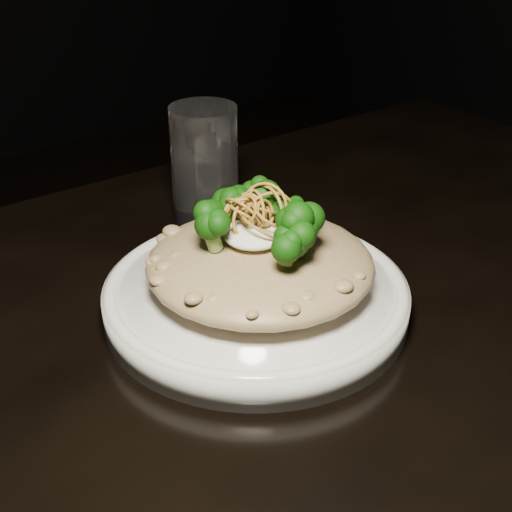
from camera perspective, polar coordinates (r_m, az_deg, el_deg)
The scene contains 7 objects.
table at distance 0.65m, azimuth 5.68°, elevation -12.09°, with size 1.10×0.80×0.75m.
plate at distance 0.61m, azimuth 0.00°, elevation -3.42°, with size 0.26×0.26×0.03m, color white.
risotto at distance 0.59m, azimuth 0.33°, elevation -0.59°, with size 0.19×0.19×0.04m, color brown.
broccoli at distance 0.57m, azimuth 0.54°, elevation 2.86°, with size 0.10×0.10×0.04m, color black, non-canonical shape.
cheese at distance 0.58m, azimuth -0.18°, elevation 1.70°, with size 0.05×0.05×0.01m, color white.
shallots at distance 0.57m, azimuth 0.23°, elevation 4.01°, with size 0.05×0.05×0.03m, color brown, non-canonical shape.
drinking_glass at distance 0.75m, azimuth -4.12°, elevation 7.34°, with size 0.07×0.07×0.12m, color silver.
Camera 1 is at (-0.33, -0.35, 1.09)m, focal length 50.00 mm.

